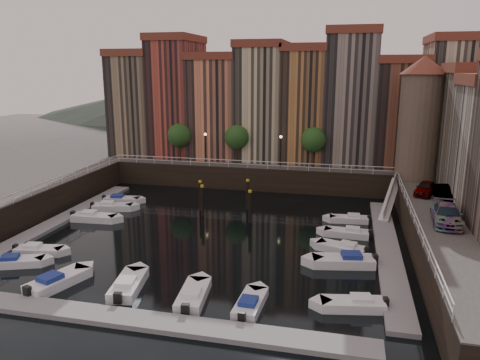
% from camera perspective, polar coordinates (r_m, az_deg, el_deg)
% --- Properties ---
extents(ground, '(200.00, 200.00, 0.00)m').
position_cam_1_polar(ground, '(45.64, -3.39, -6.33)').
color(ground, black).
rests_on(ground, ground).
extents(quay_far, '(80.00, 20.00, 3.00)m').
position_cam_1_polar(quay_far, '(69.65, 2.72, 1.92)').
color(quay_far, black).
rests_on(quay_far, ground).
extents(dock_left, '(2.00, 28.00, 0.35)m').
position_cam_1_polar(dock_left, '(51.61, -21.29, -4.68)').
color(dock_left, gray).
rests_on(dock_left, ground).
extents(dock_right, '(2.00, 28.00, 0.35)m').
position_cam_1_polar(dock_right, '(43.06, 17.53, -7.95)').
color(dock_right, gray).
rests_on(dock_right, ground).
extents(dock_near, '(30.00, 2.00, 0.35)m').
position_cam_1_polar(dock_near, '(31.14, -12.76, -16.26)').
color(dock_near, gray).
rests_on(dock_near, ground).
extents(mountains, '(145.00, 100.00, 18.00)m').
position_cam_1_polar(mountains, '(151.66, 9.39, 10.47)').
color(mountains, '#2D382D').
rests_on(mountains, ground).
extents(far_terrace, '(48.70, 10.30, 17.50)m').
position_cam_1_polar(far_terrace, '(65.39, 5.29, 9.49)').
color(far_terrace, '#8A7458').
rests_on(far_terrace, quay_far).
extents(corner_tower, '(5.20, 5.20, 13.80)m').
position_cam_1_polar(corner_tower, '(56.34, 21.10, 7.24)').
color(corner_tower, '#6B5B4C').
rests_on(corner_tower, quay_right).
extents(promenade_trees, '(21.20, 3.20, 5.20)m').
position_cam_1_polar(promenade_trees, '(61.52, 0.20, 5.20)').
color(promenade_trees, black).
rests_on(promenade_trees, quay_far).
extents(street_lamps, '(10.36, 0.36, 4.18)m').
position_cam_1_polar(street_lamps, '(60.59, 0.29, 4.41)').
color(street_lamps, black).
rests_on(street_lamps, quay_far).
extents(railings, '(36.08, 34.04, 0.52)m').
position_cam_1_polar(railings, '(49.05, -1.82, -0.28)').
color(railings, white).
rests_on(railings, ground).
extents(gangway, '(2.78, 8.32, 3.73)m').
position_cam_1_polar(gangway, '(53.05, 17.86, -1.96)').
color(gangway, white).
rests_on(gangway, ground).
extents(mooring_pilings, '(6.56, 4.90, 3.78)m').
position_cam_1_polar(mooring_pilings, '(50.28, -1.86, -2.45)').
color(mooring_pilings, black).
rests_on(mooring_pilings, ground).
extents(boat_left_0, '(4.38, 2.93, 0.99)m').
position_cam_1_polar(boat_left_0, '(42.05, -25.62, -8.98)').
color(boat_left_0, white).
rests_on(boat_left_0, ground).
extents(boat_left_1, '(4.33, 2.20, 0.97)m').
position_cam_1_polar(boat_left_1, '(43.81, -23.40, -7.88)').
color(boat_left_1, white).
rests_on(boat_left_1, ground).
extents(boat_left_2, '(4.94, 2.11, 1.12)m').
position_cam_1_polar(boat_left_2, '(50.95, -17.44, -4.37)').
color(boat_left_2, white).
rests_on(boat_left_2, ground).
extents(boat_left_3, '(4.74, 2.71, 1.06)m').
position_cam_1_polar(boat_left_3, '(54.22, -15.36, -3.17)').
color(boat_left_3, white).
rests_on(boat_left_3, ground).
extents(boat_left_4, '(4.50, 2.26, 1.01)m').
position_cam_1_polar(boat_left_4, '(56.92, -14.30, -2.34)').
color(boat_left_4, white).
rests_on(boat_left_4, ground).
extents(boat_right_0, '(4.52, 2.34, 1.01)m').
position_cam_1_polar(boat_right_0, '(32.66, 13.73, -14.50)').
color(boat_right_0, white).
rests_on(boat_right_0, ground).
extents(boat_right_1, '(5.30, 2.76, 1.19)m').
position_cam_1_polar(boat_right_1, '(38.91, 12.63, -9.62)').
color(boat_right_1, white).
rests_on(boat_right_1, ground).
extents(boat_right_2, '(4.57, 2.83, 1.03)m').
position_cam_1_polar(boat_right_2, '(41.61, 12.39, -8.13)').
color(boat_right_2, white).
rests_on(boat_right_2, ground).
extents(boat_right_3, '(4.39, 1.74, 1.00)m').
position_cam_1_polar(boat_right_3, '(45.41, 12.99, -6.31)').
color(boat_right_3, white).
rests_on(boat_right_3, ground).
extents(boat_right_4, '(4.15, 1.81, 0.94)m').
position_cam_1_polar(boat_right_4, '(49.58, 13.21, -4.66)').
color(boat_right_4, white).
rests_on(boat_right_4, ground).
extents(boat_near_0, '(3.23, 5.17, 1.16)m').
position_cam_1_polar(boat_near_0, '(37.17, -21.43, -11.41)').
color(boat_near_0, white).
rests_on(boat_near_0, ground).
extents(boat_near_1, '(2.61, 5.12, 1.15)m').
position_cam_1_polar(boat_near_1, '(35.10, -13.48, -12.33)').
color(boat_near_1, white).
rests_on(boat_near_1, ground).
extents(boat_near_2, '(2.22, 4.86, 1.10)m').
position_cam_1_polar(boat_near_2, '(32.95, -5.75, -13.83)').
color(boat_near_2, white).
rests_on(boat_near_2, ground).
extents(boat_near_3, '(1.75, 4.36, 0.99)m').
position_cam_1_polar(boat_near_3, '(31.83, 1.23, -14.87)').
color(boat_near_3, white).
rests_on(boat_near_3, ground).
extents(car_a, '(2.88, 4.33, 1.37)m').
position_cam_1_polar(car_a, '(50.24, 21.65, -1.03)').
color(car_a, gray).
rests_on(car_a, quay_right).
extents(car_b, '(2.48, 4.65, 1.45)m').
position_cam_1_polar(car_b, '(48.96, 24.06, -1.57)').
color(car_b, gray).
rests_on(car_b, quay_right).
extents(car_c, '(2.54, 5.49, 1.56)m').
position_cam_1_polar(car_c, '(41.59, 23.88, -4.01)').
color(car_c, gray).
rests_on(car_c, quay_right).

